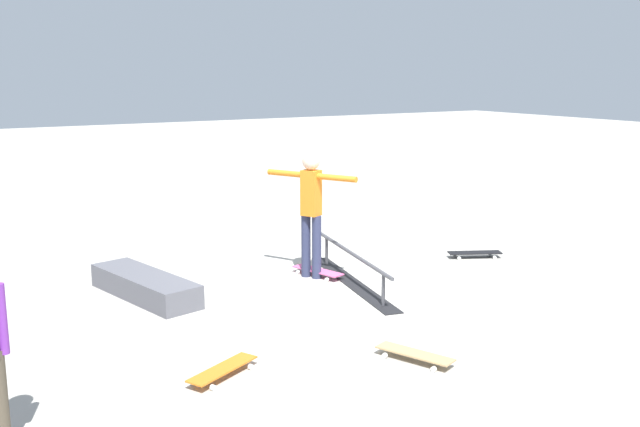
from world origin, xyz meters
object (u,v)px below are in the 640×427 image
loose_skateboard_natural (415,354)px  loose_skateboard_orange (223,369)px  skater_main (311,206)px  loose_skateboard_black (475,253)px  grind_rail (352,270)px  skate_ledge (145,286)px  skateboard_main (318,271)px

loose_skateboard_natural → loose_skateboard_orange: bearing=-131.3°
skater_main → loose_skateboard_natural: bearing=141.4°
loose_skateboard_black → loose_skateboard_natural: 4.21m
skater_main → loose_skateboard_natural: skater_main is taller
loose_skateboard_orange → loose_skateboard_natural: bearing=134.2°
loose_skateboard_black → loose_skateboard_orange: (-2.04, 5.02, 0.00)m
grind_rail → loose_skateboard_orange: bearing=136.9°
loose_skateboard_natural → loose_skateboard_black: bearing=107.7°
loose_skateboard_black → skate_ledge: bearing=18.1°
skater_main → skateboard_main: (-0.00, -0.10, -0.92)m
skateboard_main → loose_skateboard_natural: same height
grind_rail → skate_ledge: grind_rail is taller
skate_ledge → loose_skateboard_orange: size_ratio=2.26×
loose_skateboard_orange → skate_ledge: bearing=-119.2°
grind_rail → skater_main: 1.02m
skater_main → loose_skateboard_orange: (-2.42, 2.37, -0.92)m
skater_main → loose_skateboard_orange: 3.51m
grind_rail → loose_skateboard_natural: grind_rail is taller
skate_ledge → skateboard_main: 2.35m
skateboard_main → loose_skateboard_black: (-0.38, -2.54, 0.00)m
skate_ledge → skateboard_main: skate_ledge is taller
skater_main → loose_skateboard_orange: bearing=108.3°
loose_skateboard_natural → loose_skateboard_orange: size_ratio=1.01×
skate_ledge → loose_skateboard_natural: skate_ledge is taller
skateboard_main → loose_skateboard_orange: size_ratio=1.02×
skater_main → skateboard_main: skater_main is taller
grind_rail → loose_skateboard_orange: (-1.89, 2.69, -0.11)m
loose_skateboard_orange → grind_rail: bearing=-171.1°
skate_ledge → loose_skateboard_black: skate_ledge is taller
grind_rail → skate_ledge: size_ratio=1.47×
skateboard_main → loose_skateboard_orange: 3.46m
skateboard_main → loose_skateboard_natural: (-3.04, 0.72, 0.00)m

